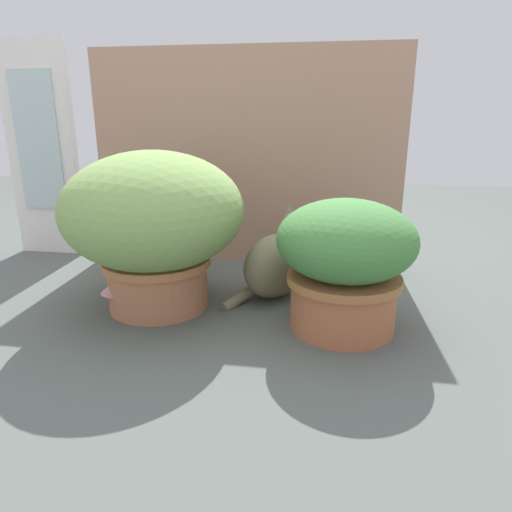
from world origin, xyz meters
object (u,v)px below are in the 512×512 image
Objects in this scene: grass_planter at (154,221)px; leafy_planter at (345,260)px; cat at (278,262)px; mushroom_ornament_pink at (117,290)px; mushroom_ornament_red at (159,286)px.

grass_planter is 1.43× the size of leafy_planter.
cat reaches higher than mushroom_ornament_pink.
cat is at bearing 37.68° from mushroom_ornament_red.
grass_planter is at bearing -156.79° from cat.
cat is 2.86× the size of mushroom_ornament_pink.
leafy_planter is at bearing -46.68° from cat.
grass_planter is 0.60m from leafy_planter.
mushroom_ornament_red is (0.04, -0.10, -0.18)m from grass_planter.
grass_planter is 0.25m from mushroom_ornament_pink.
grass_planter is 4.90× the size of mushroom_ornament_pink.
leafy_planter is at bearing -6.56° from grass_planter.
mushroom_ornament_pink is (-0.48, -0.24, -0.04)m from cat.
mushroom_ornament_red is at bearing -66.86° from grass_planter.
leafy_planter is at bearing 3.01° from mushroom_ornament_red.
mushroom_ornament_pink is (-0.11, -0.08, -0.21)m from grass_planter.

